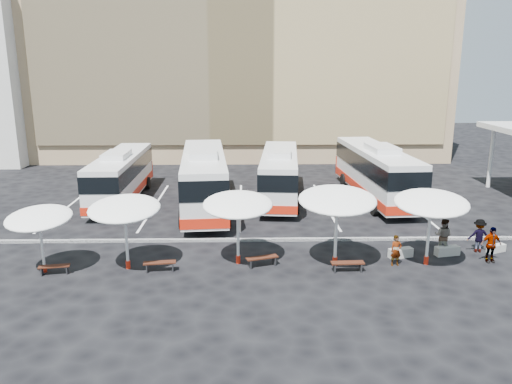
{
  "coord_description": "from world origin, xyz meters",
  "views": [
    {
      "loc": [
        0.4,
        -25.84,
        9.47
      ],
      "look_at": [
        1.0,
        3.0,
        2.2
      ],
      "focal_mm": 35.0,
      "sensor_mm": 36.0,
      "label": 1
    }
  ],
  "objects_px": {
    "passenger_0": "(396,250)",
    "sunshade_1": "(124,209)",
    "bus_1": "(204,177)",
    "wood_bench_0": "(54,268)",
    "wood_bench_1": "(160,264)",
    "passenger_3": "(479,236)",
    "wood_bench_2": "(262,259)",
    "sunshade_3": "(337,200)",
    "wood_bench_3": "(348,264)",
    "bus_2": "(279,173)",
    "conc_bench_1": "(447,251)",
    "passenger_1": "(444,236)",
    "conc_bench_2": "(496,248)",
    "passenger_2": "(491,245)",
    "bus_0": "(121,175)",
    "sunshade_0": "(39,218)",
    "bus_3": "(376,170)",
    "sunshade_2": "(238,205)",
    "sunshade_4": "(431,203)",
    "conc_bench_0": "(401,253)"
  },
  "relations": [
    {
      "from": "sunshade_3",
      "to": "wood_bench_3",
      "type": "bearing_deg",
      "value": -58.85
    },
    {
      "from": "wood_bench_3",
      "to": "bus_3",
      "type": "bearing_deg",
      "value": 70.87
    },
    {
      "from": "sunshade_0",
      "to": "passenger_2",
      "type": "relative_size",
      "value": 1.72
    },
    {
      "from": "sunshade_0",
      "to": "wood_bench_1",
      "type": "relative_size",
      "value": 2.02
    },
    {
      "from": "sunshade_0",
      "to": "passenger_2",
      "type": "bearing_deg",
      "value": 2.14
    },
    {
      "from": "passenger_2",
      "to": "bus_3",
      "type": "bearing_deg",
      "value": 97.83
    },
    {
      "from": "sunshade_1",
      "to": "passenger_1",
      "type": "bearing_deg",
      "value": 6.23
    },
    {
      "from": "sunshade_1",
      "to": "passenger_2",
      "type": "relative_size",
      "value": 1.93
    },
    {
      "from": "sunshade_0",
      "to": "passenger_1",
      "type": "relative_size",
      "value": 1.69
    },
    {
      "from": "wood_bench_0",
      "to": "conc_bench_1",
      "type": "distance_m",
      "value": 19.48
    },
    {
      "from": "sunshade_0",
      "to": "sunshade_1",
      "type": "xyz_separation_m",
      "value": [
        3.87,
        0.35,
        0.33
      ]
    },
    {
      "from": "bus_1",
      "to": "conc_bench_1",
      "type": "bearing_deg",
      "value": -39.67
    },
    {
      "from": "conc_bench_1",
      "to": "sunshade_4",
      "type": "bearing_deg",
      "value": -142.22
    },
    {
      "from": "passenger_2",
      "to": "passenger_1",
      "type": "bearing_deg",
      "value": 141.51
    },
    {
      "from": "wood_bench_1",
      "to": "bus_1",
      "type": "bearing_deg",
      "value": 83.41
    },
    {
      "from": "passenger_0",
      "to": "sunshade_1",
      "type": "bearing_deg",
      "value": 171.2
    },
    {
      "from": "sunshade_0",
      "to": "bus_2",
      "type": "bearing_deg",
      "value": 47.9
    },
    {
      "from": "bus_2",
      "to": "conc_bench_1",
      "type": "xyz_separation_m",
      "value": [
        7.92,
        -11.56,
        -1.7
      ]
    },
    {
      "from": "sunshade_4",
      "to": "passenger_1",
      "type": "relative_size",
      "value": 2.28
    },
    {
      "from": "conc_bench_1",
      "to": "conc_bench_2",
      "type": "height_order",
      "value": "conc_bench_1"
    },
    {
      "from": "bus_3",
      "to": "wood_bench_2",
      "type": "distance_m",
      "value": 15.58
    },
    {
      "from": "wood_bench_0",
      "to": "sunshade_2",
      "type": "bearing_deg",
      "value": 7.78
    },
    {
      "from": "passenger_0",
      "to": "passenger_3",
      "type": "distance_m",
      "value": 5.18
    },
    {
      "from": "bus_2",
      "to": "conc_bench_1",
      "type": "distance_m",
      "value": 14.12
    },
    {
      "from": "passenger_2",
      "to": "sunshade_0",
      "type": "bearing_deg",
      "value": 178.01
    },
    {
      "from": "bus_0",
      "to": "passenger_0",
      "type": "distance_m",
      "value": 20.66
    },
    {
      "from": "bus_1",
      "to": "wood_bench_0",
      "type": "height_order",
      "value": "bus_1"
    },
    {
      "from": "sunshade_2",
      "to": "wood_bench_2",
      "type": "relative_size",
      "value": 2.18
    },
    {
      "from": "wood_bench_0",
      "to": "wood_bench_2",
      "type": "bearing_deg",
      "value": 4.47
    },
    {
      "from": "conc_bench_2",
      "to": "passenger_3",
      "type": "xyz_separation_m",
      "value": [
        -0.96,
        0.06,
        0.69
      ]
    },
    {
      "from": "bus_1",
      "to": "wood_bench_0",
      "type": "xyz_separation_m",
      "value": [
        -6.15,
        -11.25,
        -1.83
      ]
    },
    {
      "from": "bus_3",
      "to": "sunshade_4",
      "type": "bearing_deg",
      "value": -96.38
    },
    {
      "from": "wood_bench_2",
      "to": "passenger_0",
      "type": "distance_m",
      "value": 6.55
    },
    {
      "from": "conc_bench_0",
      "to": "passenger_2",
      "type": "height_order",
      "value": "passenger_2"
    },
    {
      "from": "sunshade_3",
      "to": "wood_bench_2",
      "type": "bearing_deg",
      "value": -179.62
    },
    {
      "from": "passenger_1",
      "to": "sunshade_2",
      "type": "bearing_deg",
      "value": 40.93
    },
    {
      "from": "wood_bench_1",
      "to": "passenger_3",
      "type": "bearing_deg",
      "value": 7.79
    },
    {
      "from": "wood_bench_3",
      "to": "passenger_0",
      "type": "relative_size",
      "value": 1.03
    },
    {
      "from": "passenger_0",
      "to": "passenger_1",
      "type": "bearing_deg",
      "value": 19.25
    },
    {
      "from": "wood_bench_2",
      "to": "bus_0",
      "type": "bearing_deg",
      "value": 127.7
    },
    {
      "from": "passenger_1",
      "to": "sunshade_1",
      "type": "bearing_deg",
      "value": 40.8
    },
    {
      "from": "sunshade_3",
      "to": "passenger_1",
      "type": "distance_m",
      "value": 6.58
    },
    {
      "from": "wood_bench_2",
      "to": "passenger_3",
      "type": "bearing_deg",
      "value": 8.63
    },
    {
      "from": "bus_1",
      "to": "sunshade_1",
      "type": "height_order",
      "value": "bus_1"
    },
    {
      "from": "conc_bench_2",
      "to": "passenger_2",
      "type": "relative_size",
      "value": 0.58
    },
    {
      "from": "bus_0",
      "to": "bus_2",
      "type": "height_order",
      "value": "bus_2"
    },
    {
      "from": "wood_bench_0",
      "to": "conc_bench_1",
      "type": "bearing_deg",
      "value": 5.96
    },
    {
      "from": "sunshade_1",
      "to": "passenger_2",
      "type": "bearing_deg",
      "value": 1.5
    },
    {
      "from": "sunshade_4",
      "to": "conc_bench_1",
      "type": "distance_m",
      "value": 3.46
    },
    {
      "from": "wood_bench_0",
      "to": "sunshade_0",
      "type": "bearing_deg",
      "value": 154.29
    }
  ]
}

